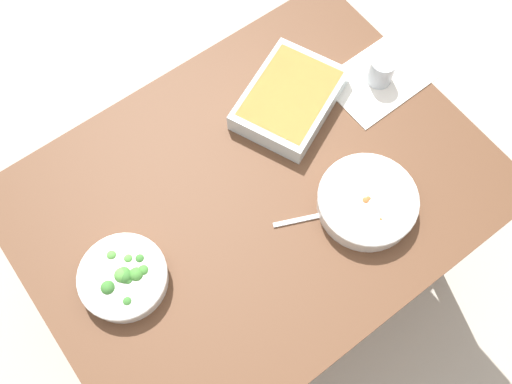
{
  "coord_description": "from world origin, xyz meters",
  "views": [
    {
      "loc": [
        -0.35,
        -0.48,
        2.1
      ],
      "look_at": [
        0.0,
        0.0,
        0.74
      ],
      "focal_mm": 40.14,
      "sensor_mm": 36.0,
      "label": 1
    }
  ],
  "objects_px": {
    "spoon_by_stew": "(317,216)",
    "spoon_by_broccoli": "(136,266)",
    "baking_dish": "(290,98)",
    "drink_cup": "(381,72)",
    "broccoli_bowl": "(124,278)",
    "stew_bowl": "(367,202)"
  },
  "relations": [
    {
      "from": "broccoli_bowl",
      "to": "baking_dish",
      "type": "distance_m",
      "value": 0.64
    },
    {
      "from": "stew_bowl",
      "to": "drink_cup",
      "type": "height_order",
      "value": "drink_cup"
    },
    {
      "from": "baking_dish",
      "to": "spoon_by_broccoli",
      "type": "relative_size",
      "value": 2.15
    },
    {
      "from": "spoon_by_stew",
      "to": "spoon_by_broccoli",
      "type": "relative_size",
      "value": 0.99
    },
    {
      "from": "broccoli_bowl",
      "to": "spoon_by_stew",
      "type": "height_order",
      "value": "broccoli_bowl"
    },
    {
      "from": "broccoli_bowl",
      "to": "baking_dish",
      "type": "relative_size",
      "value": 0.59
    },
    {
      "from": "baking_dish",
      "to": "stew_bowl",
      "type": "bearing_deg",
      "value": -95.09
    },
    {
      "from": "baking_dish",
      "to": "drink_cup",
      "type": "bearing_deg",
      "value": -18.64
    },
    {
      "from": "spoon_by_stew",
      "to": "spoon_by_broccoli",
      "type": "bearing_deg",
      "value": 159.5
    },
    {
      "from": "baking_dish",
      "to": "drink_cup",
      "type": "relative_size",
      "value": 4.27
    },
    {
      "from": "stew_bowl",
      "to": "spoon_by_stew",
      "type": "relative_size",
      "value": 1.52
    },
    {
      "from": "spoon_by_broccoli",
      "to": "broccoli_bowl",
      "type": "bearing_deg",
      "value": -156.89
    },
    {
      "from": "stew_bowl",
      "to": "baking_dish",
      "type": "distance_m",
      "value": 0.36
    },
    {
      "from": "baking_dish",
      "to": "spoon_by_broccoli",
      "type": "xyz_separation_m",
      "value": [
        -0.59,
        -0.14,
        -0.03
      ]
    },
    {
      "from": "spoon_by_broccoli",
      "to": "baking_dish",
      "type": "bearing_deg",
      "value": 13.5
    },
    {
      "from": "stew_bowl",
      "to": "baking_dish",
      "type": "bearing_deg",
      "value": 84.91
    },
    {
      "from": "broccoli_bowl",
      "to": "drink_cup",
      "type": "height_order",
      "value": "drink_cup"
    },
    {
      "from": "stew_bowl",
      "to": "spoon_by_stew",
      "type": "xyz_separation_m",
      "value": [
        -0.12,
        0.05,
        -0.03
      ]
    },
    {
      "from": "drink_cup",
      "to": "spoon_by_stew",
      "type": "xyz_separation_m",
      "value": [
        -0.4,
        -0.22,
        -0.03
      ]
    },
    {
      "from": "broccoli_bowl",
      "to": "spoon_by_stew",
      "type": "distance_m",
      "value": 0.5
    },
    {
      "from": "stew_bowl",
      "to": "drink_cup",
      "type": "distance_m",
      "value": 0.39
    },
    {
      "from": "spoon_by_broccoli",
      "to": "drink_cup",
      "type": "bearing_deg",
      "value": 3.74
    }
  ]
}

